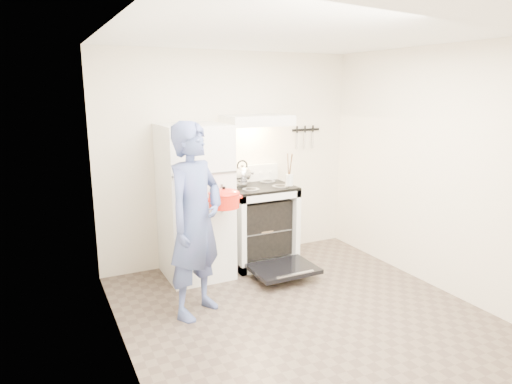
# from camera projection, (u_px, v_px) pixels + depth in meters

# --- Properties ---
(floor) EXTENTS (3.60, 3.60, 0.00)m
(floor) POSITION_uv_depth(u_px,v_px,m) (309.00, 319.00, 4.20)
(floor) COLOR brown
(floor) RESTS_ON ground
(back_wall) EXTENTS (3.20, 0.02, 2.50)m
(back_wall) POSITION_uv_depth(u_px,v_px,m) (230.00, 158.00, 5.49)
(back_wall) COLOR beige
(back_wall) RESTS_ON ground
(refrigerator) EXTENTS (0.70, 0.70, 1.70)m
(refrigerator) POSITION_uv_depth(u_px,v_px,m) (195.00, 202.00, 5.03)
(refrigerator) COLOR white
(refrigerator) RESTS_ON floor
(stove_body) EXTENTS (0.76, 0.65, 0.92)m
(stove_body) POSITION_uv_depth(u_px,v_px,m) (259.00, 225.00, 5.48)
(stove_body) COLOR white
(stove_body) RESTS_ON floor
(cooktop) EXTENTS (0.76, 0.65, 0.03)m
(cooktop) POSITION_uv_depth(u_px,v_px,m) (260.00, 187.00, 5.38)
(cooktop) COLOR black
(cooktop) RESTS_ON stove_body
(backsplash) EXTENTS (0.76, 0.07, 0.20)m
(backsplash) POSITION_uv_depth(u_px,v_px,m) (249.00, 173.00, 5.60)
(backsplash) COLOR white
(backsplash) RESTS_ON cooktop
(oven_door) EXTENTS (0.70, 0.54, 0.04)m
(oven_door) POSITION_uv_depth(u_px,v_px,m) (283.00, 269.00, 5.04)
(oven_door) COLOR black
(oven_door) RESTS_ON floor
(oven_rack) EXTENTS (0.60, 0.52, 0.01)m
(oven_rack) POSITION_uv_depth(u_px,v_px,m) (259.00, 227.00, 5.49)
(oven_rack) COLOR slate
(oven_rack) RESTS_ON stove_body
(range_hood) EXTENTS (0.76, 0.50, 0.12)m
(range_hood) POSITION_uv_depth(u_px,v_px,m) (257.00, 120.00, 5.27)
(range_hood) COLOR white
(range_hood) RESTS_ON back_wall
(knife_strip) EXTENTS (0.40, 0.02, 0.03)m
(knife_strip) POSITION_uv_depth(u_px,v_px,m) (306.00, 130.00, 5.86)
(knife_strip) COLOR black
(knife_strip) RESTS_ON back_wall
(pizza_stone) EXTENTS (0.34, 0.34, 0.02)m
(pizza_stone) POSITION_uv_depth(u_px,v_px,m) (262.00, 228.00, 5.39)
(pizza_stone) COLOR olive
(pizza_stone) RESTS_ON oven_rack
(tea_kettle) EXTENTS (0.25, 0.21, 0.31)m
(tea_kettle) POSITION_uv_depth(u_px,v_px,m) (242.00, 173.00, 5.32)
(tea_kettle) COLOR #B5B5B9
(tea_kettle) RESTS_ON cooktop
(utensil_jar) EXTENTS (0.10, 0.10, 0.13)m
(utensil_jar) POSITION_uv_depth(u_px,v_px,m) (289.00, 180.00, 5.23)
(utensil_jar) COLOR silver
(utensil_jar) RESTS_ON cooktop
(person) EXTENTS (0.78, 0.72, 1.80)m
(person) POSITION_uv_depth(u_px,v_px,m) (195.00, 221.00, 4.13)
(person) COLOR #374F7C
(person) RESTS_ON floor
(dutch_oven) EXTENTS (0.38, 0.31, 0.24)m
(dutch_oven) POSITION_uv_depth(u_px,v_px,m) (224.00, 200.00, 4.53)
(dutch_oven) COLOR red
(dutch_oven) RESTS_ON person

